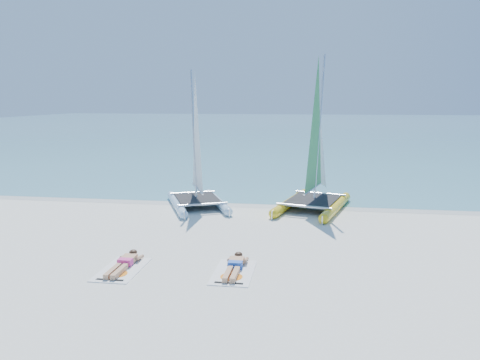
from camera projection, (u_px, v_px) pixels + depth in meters
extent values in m
plane|color=silver|center=(243.00, 244.00, 14.29)|extent=(140.00, 140.00, 0.00)
cube|color=#73AEC0|center=(298.00, 126.00, 75.66)|extent=(140.00, 115.00, 0.01)
cube|color=beige|center=(262.00, 204.00, 19.64)|extent=(140.00, 1.40, 0.01)
cylinder|color=#AFC6E6|center=(177.00, 204.00, 18.97)|extent=(1.84, 3.61, 0.34)
cone|color=#AFC6E6|center=(171.00, 194.00, 20.96)|extent=(0.49, 0.57, 0.32)
cylinder|color=#AFC6E6|center=(218.00, 202.00, 19.41)|extent=(1.84, 3.61, 0.34)
cone|color=#AFC6E6|center=(208.00, 192.00, 21.40)|extent=(0.49, 0.57, 0.32)
cube|color=black|center=(197.00, 198.00, 19.16)|extent=(2.34, 2.57, 0.03)
cylinder|color=silver|center=(194.00, 133.00, 19.36)|extent=(0.48, 0.95, 5.23)
cylinder|color=yellow|center=(290.00, 203.00, 19.14)|extent=(1.43, 4.15, 0.37)
cone|color=yellow|center=(305.00, 192.00, 21.23)|extent=(0.48, 0.61, 0.35)
cylinder|color=yellow|center=(336.00, 207.00, 18.41)|extent=(1.43, 4.15, 0.37)
cone|color=yellow|center=(347.00, 196.00, 20.50)|extent=(0.48, 0.61, 0.35)
cube|color=black|center=(313.00, 199.00, 18.74)|extent=(2.33, 2.69, 0.03)
cylinder|color=silver|center=(319.00, 126.00, 18.92)|extent=(0.37, 1.09, 5.78)
cube|color=white|center=(122.00, 269.00, 12.14)|extent=(1.00, 1.85, 0.02)
cube|color=tan|center=(128.00, 260.00, 12.54)|extent=(0.36, 0.55, 0.17)
cube|color=#E2358A|center=(125.00, 262.00, 12.35)|extent=(0.37, 0.22, 0.17)
cube|color=tan|center=(116.00, 272.00, 11.77)|extent=(0.31, 0.85, 0.13)
sphere|color=tan|center=(133.00, 254.00, 12.90)|extent=(0.21, 0.21, 0.21)
ellipsoid|color=#342013|center=(133.00, 252.00, 12.90)|extent=(0.22, 0.24, 0.15)
cube|color=white|center=(234.00, 272.00, 11.94)|extent=(1.00, 1.85, 0.02)
cube|color=tan|center=(236.00, 262.00, 12.34)|extent=(0.36, 0.55, 0.17)
cube|color=blue|center=(235.00, 265.00, 12.15)|extent=(0.37, 0.22, 0.17)
cube|color=tan|center=(231.00, 275.00, 11.57)|extent=(0.31, 0.85, 0.13)
sphere|color=tan|center=(238.00, 256.00, 12.70)|extent=(0.21, 0.21, 0.21)
ellipsoid|color=#342013|center=(238.00, 255.00, 12.70)|extent=(0.22, 0.24, 0.15)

